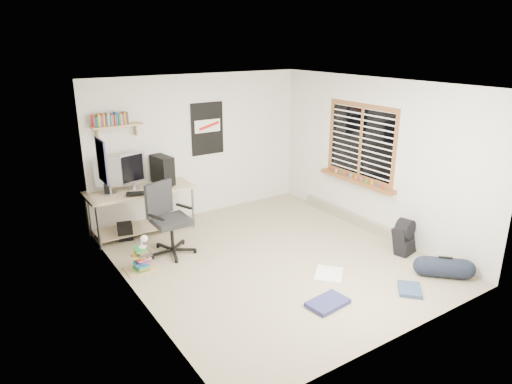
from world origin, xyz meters
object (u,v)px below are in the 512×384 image
office_chair (171,223)px  book_stack (142,260)px  desk (141,211)px  duffel_bag (444,267)px  backpack (404,240)px

office_chair → book_stack: 0.71m
office_chair → book_stack: (-0.57, -0.25, -0.34)m
desk → duffel_bag: desk is taller
office_chair → backpack: (2.89, -1.89, -0.29)m
office_chair → backpack: bearing=-53.8°
duffel_bag → book_stack: bearing=-171.2°
office_chair → duffel_bag: 3.86m
backpack → duffel_bag: bearing=-112.7°
desk → duffel_bag: (2.85, -3.70, -0.22)m
desk → backpack: 4.17m
desk → office_chair: office_chair is taller
desk → duffel_bag: size_ratio=3.14×
desk → duffel_bag: 4.68m
book_stack → desk: bearing=69.5°
desk → backpack: (2.99, -2.91, -0.16)m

